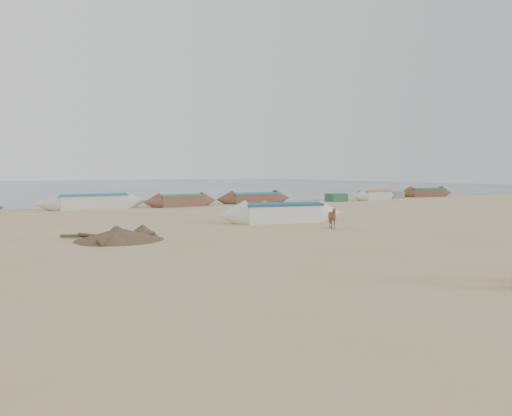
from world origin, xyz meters
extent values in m
plane|color=tan|center=(0.00, 0.00, 0.00)|extent=(140.00, 140.00, 0.00)
plane|color=slate|center=(0.00, 82.00, 0.01)|extent=(160.00, 160.00, 0.00)
imported|color=brown|center=(3.57, 3.74, 0.47)|extent=(1.08, 1.02, 0.95)
cone|color=brown|center=(-5.25, 4.54, 0.22)|extent=(3.98, 3.98, 0.43)
sphere|color=#CC5B13|center=(7.69, 17.00, 0.22)|extent=(0.44, 0.44, 0.44)
cube|color=slate|center=(-4.49, 22.45, 0.28)|extent=(1.20, 1.10, 0.56)
cube|color=#2A5E3E|center=(15.99, 19.62, 0.32)|extent=(1.50, 1.20, 0.64)
cube|color=slate|center=(24.00, 21.22, 0.30)|extent=(1.30, 1.20, 0.60)
camera|label=1|loc=(-9.36, -13.30, 2.43)|focal=35.00mm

